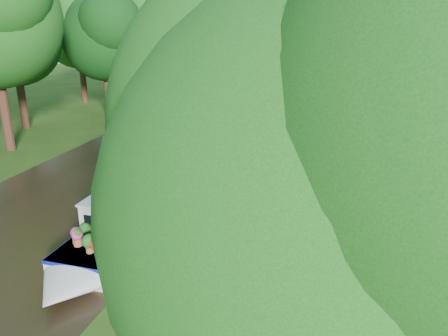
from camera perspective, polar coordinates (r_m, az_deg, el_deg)
ground at (r=19.21m, az=-0.45°, el=-4.36°), size 100.00×100.00×0.00m
canal_water at (r=21.57m, az=-15.93°, el=-2.41°), size 10.00×100.00×0.02m
towpath at (r=18.92m, az=3.05°, el=-4.71°), size 2.20×100.00×0.03m
plant_boat at (r=17.67m, az=-9.63°, el=-3.79°), size 2.29×13.52×2.31m
tree_near_overhang at (r=20.03m, az=13.00°, el=15.64°), size 5.52×5.28×8.99m
tree_near_mid at (r=32.01m, az=15.73°, el=16.23°), size 6.90×6.60×9.40m
tree_near_far at (r=43.01m, az=15.42°, el=17.61°), size 7.59×7.26×10.30m
tree_near_behind at (r=5.26m, az=14.75°, el=-0.56°), size 6.44×6.16×8.68m
tree_far_c at (r=36.13m, az=-15.48°, el=16.63°), size 7.13×6.82×9.59m
tree_far_d at (r=45.63m, az=-10.53°, el=18.44°), size 8.05×7.70×10.85m
tree_far_g at (r=34.41m, az=-25.91°, el=15.82°), size 7.36×7.04×9.95m
tree_far_h at (r=43.29m, az=-18.55°, el=17.45°), size 7.82×7.48×10.49m
second_boat at (r=37.89m, az=4.34°, el=8.26°), size 4.39×7.90×1.43m
sandwich_board at (r=12.83m, az=-7.99°, el=-14.82°), size 0.68×0.55×1.07m
pedestrian_pink at (r=38.79m, az=10.08°, el=8.76°), size 0.74×0.61×1.75m
pedestrian_dark at (r=41.44m, az=10.50°, el=9.32°), size 0.94×0.81×1.67m
verge_plant at (r=20.59m, az=-0.67°, el=-2.08°), size 0.38×0.33×0.42m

